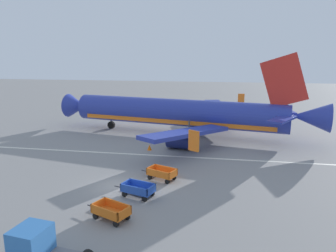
# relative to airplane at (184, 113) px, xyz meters

# --- Properties ---
(ground_plane) EXTENTS (220.00, 220.00, 0.00)m
(ground_plane) POSITION_rel_airplane_xyz_m (-3.20, -18.91, -3.05)
(ground_plane) COLOR gray
(apron_stripe) EXTENTS (120.00, 0.36, 0.01)m
(apron_stripe) POSITION_rel_airplane_xyz_m (-3.20, -9.92, -3.05)
(apron_stripe) COLOR silver
(apron_stripe) RESTS_ON ground
(airplane) EXTENTS (37.52, 30.30, 11.34)m
(airplane) POSITION_rel_airplane_xyz_m (0.00, 0.00, 0.00)
(airplane) COLOR #28389E
(airplane) RESTS_ON ground
(baggage_cart_nearest) EXTENTS (3.55, 2.29, 1.07)m
(baggage_cart_nearest) POSITION_rel_airplane_xyz_m (-1.86, -24.53, -2.45)
(baggage_cart_nearest) COLOR orange
(baggage_cart_nearest) RESTS_ON ground
(baggage_cart_second_in_row) EXTENTS (3.61, 2.08, 1.07)m
(baggage_cart_second_in_row) POSITION_rel_airplane_xyz_m (-1.00, -20.65, -2.45)
(baggage_cart_second_in_row) COLOR #234CB2
(baggage_cart_second_in_row) RESTS_ON ground
(baggage_cart_third_in_row) EXTENTS (3.56, 2.25, 1.07)m
(baggage_cart_third_in_row) POSITION_rel_airplane_xyz_m (0.18, -16.84, -2.45)
(baggage_cart_third_in_row) COLOR orange
(baggage_cart_third_in_row) RESTS_ON ground
(service_truck_beside_carts) EXTENTS (4.60, 2.52, 2.10)m
(service_truck_beside_carts) POSITION_rel_airplane_xyz_m (-3.91, -29.89, -1.95)
(service_truck_beside_carts) COLOR slate
(service_truck_beside_carts) RESTS_ON ground
(traffic_cone_near_plane) EXTENTS (0.53, 0.53, 0.70)m
(traffic_cone_near_plane) POSITION_rel_airplane_xyz_m (-3.01, -8.05, -2.70)
(traffic_cone_near_plane) COLOR orange
(traffic_cone_near_plane) RESTS_ON ground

